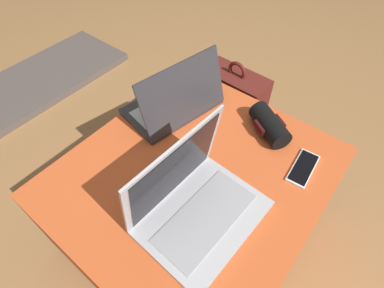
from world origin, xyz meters
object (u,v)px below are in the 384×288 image
at_px(laptop_near, 194,202).
at_px(backpack, 233,107).
at_px(laptop_far, 175,102).
at_px(wrist_brace, 270,125).
at_px(cell_phone, 303,168).

xyz_separation_m(laptop_near, backpack, (0.68, 0.28, -0.30)).
relative_size(laptop_far, wrist_brace, 2.05).
relative_size(laptop_near, laptop_far, 0.95).
relative_size(backpack, wrist_brace, 2.49).
height_order(backpack, wrist_brace, wrist_brace).
bearing_deg(laptop_near, laptop_far, 50.36).
bearing_deg(backpack, laptop_far, 85.82).
bearing_deg(laptop_far, laptop_near, 58.40).
distance_m(laptop_far, backpack, 0.48).
bearing_deg(wrist_brace, laptop_far, 110.58).
height_order(laptop_near, cell_phone, laptop_near).
bearing_deg(wrist_brace, backpack, 48.40).
height_order(laptop_far, backpack, laptop_far).
distance_m(cell_phone, wrist_brace, 0.19).
xyz_separation_m(laptop_near, laptop_far, (0.29, 0.32, -0.01)).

